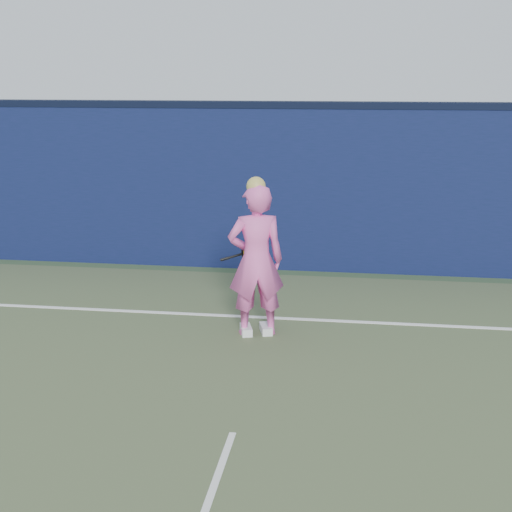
# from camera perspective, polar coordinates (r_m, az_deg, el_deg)

# --- Properties ---
(ground) EXTENTS (80.00, 80.00, 0.00)m
(ground) POSITION_cam_1_polar(r_m,az_deg,el_deg) (5.49, -3.76, -18.96)
(ground) COLOR #354A2D
(ground) RESTS_ON ground
(backstop_wall) EXTENTS (24.00, 0.40, 2.50)m
(backstop_wall) POSITION_cam_1_polar(r_m,az_deg,el_deg) (11.16, 2.95, 5.31)
(backstop_wall) COLOR #0C1739
(backstop_wall) RESTS_ON ground
(wall_cap) EXTENTS (24.00, 0.42, 0.10)m
(wall_cap) POSITION_cam_1_polar(r_m,az_deg,el_deg) (11.03, 3.04, 11.99)
(wall_cap) COLOR black
(wall_cap) RESTS_ON backstop_wall
(player) EXTENTS (0.75, 0.60, 1.88)m
(player) POSITION_cam_1_polar(r_m,az_deg,el_deg) (8.27, -0.00, -0.33)
(player) COLOR #F45EB7
(player) RESTS_ON ground
(racket) EXTENTS (0.54, 0.17, 0.29)m
(racket) POSITION_cam_1_polar(r_m,az_deg,el_deg) (8.68, -0.47, 0.30)
(racket) COLOR black
(racket) RESTS_ON ground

